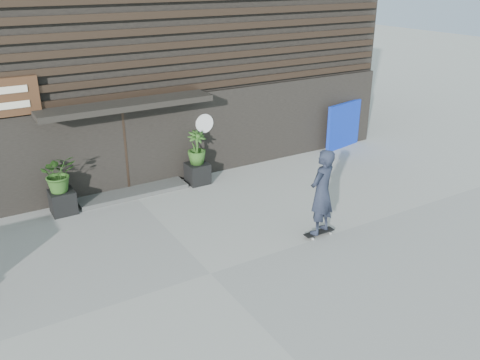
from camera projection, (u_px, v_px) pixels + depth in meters
ground at (210, 273)px, 10.28m from camera, size 80.00×80.00×0.00m
entrance_step at (133, 192)px, 13.91m from camera, size 3.00×0.80×0.12m
planter_pot_left at (63, 202)px, 12.76m from camera, size 0.60×0.60×0.60m
bamboo_left at (59, 173)px, 12.46m from camera, size 0.86×0.75×0.96m
planter_pot_right at (198, 173)px, 14.55m from camera, size 0.60×0.60×0.60m
bamboo_right at (197, 148)px, 14.25m from camera, size 0.54×0.54×0.96m
blue_tarp at (344, 125)px, 17.33m from camera, size 1.66×0.47×1.57m
building at (67, 27)px, 16.64m from camera, size 18.00×11.00×8.00m
skateboarder at (322, 192)px, 11.34m from camera, size 0.85×0.70×2.11m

